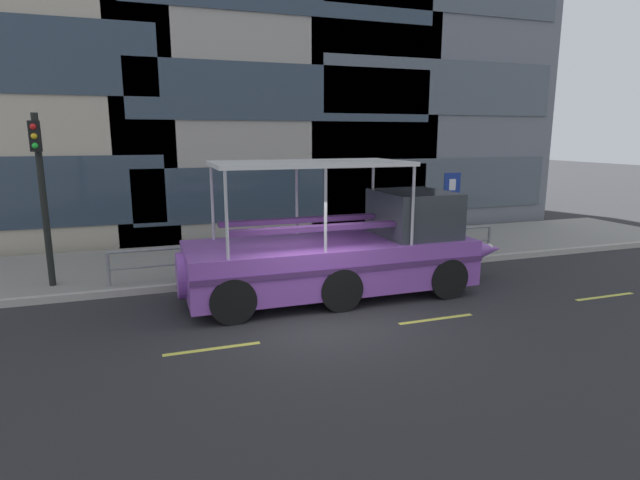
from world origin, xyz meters
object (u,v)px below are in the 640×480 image
Objects in this scene: pedestrian_near_bow at (414,221)px; duck_tour_boat at (350,252)px; traffic_light_pole at (41,184)px; parking_sign at (451,198)px.

duck_tour_boat is at bearing -138.43° from pedestrian_near_bow.
pedestrian_near_bow is at bearing 3.74° from traffic_light_pole.
traffic_light_pole is 0.49× the size of duck_tour_boat.
traffic_light_pole reaches higher than duck_tour_boat.
parking_sign is (11.74, 0.22, -0.84)m from traffic_light_pole.
traffic_light_pole is 11.77m from parking_sign.
pedestrian_near_bow is (3.59, 3.18, 0.08)m from duck_tour_boat.
parking_sign is 5.45m from duck_tour_boat.
pedestrian_near_bow is at bearing 41.57° from duck_tour_boat.
parking_sign reaches higher than pedestrian_near_bow.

